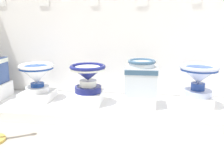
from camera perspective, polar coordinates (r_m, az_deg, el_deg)
name	(u,v)px	position (r m, az deg, el deg)	size (l,w,h in m)	color
display_platform	(114,109)	(2.87, 0.42, -7.37)	(3.70, 0.82, 0.12)	white
plinth_block_pale_glazed	(38,95)	(3.14, -16.54, -4.00)	(0.36, 0.38, 0.10)	white
antique_toilet_pale_glazed	(37,74)	(3.08, -16.84, 0.63)	(0.41, 0.41, 0.33)	white
plinth_block_slender_white	(88,98)	(2.86, -5.43, -4.73)	(0.30, 0.36, 0.13)	white
antique_toilet_slender_white	(88,75)	(2.79, -5.55, 0.52)	(0.40, 0.40, 0.31)	navy
plinth_block_central_ornate	(141,100)	(2.79, 6.59, -5.21)	(0.32, 0.31, 0.13)	white
antique_toilet_central_ornate	(141,76)	(2.72, 6.74, 0.14)	(0.34, 0.32, 0.38)	silver
plinth_block_leftmost	(197,101)	(2.92, 18.80, -5.17)	(0.30, 0.28, 0.12)	white
antique_toilet_leftmost	(199,76)	(2.85, 19.21, 0.24)	(0.41, 0.41, 0.34)	#ACBAE3
info_placard_first	(0,0)	(3.61, -24.16, 15.82)	(0.13, 0.01, 0.16)	white
info_placard_third	(94,1)	(3.16, -4.06, 16.98)	(0.10, 0.01, 0.12)	white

